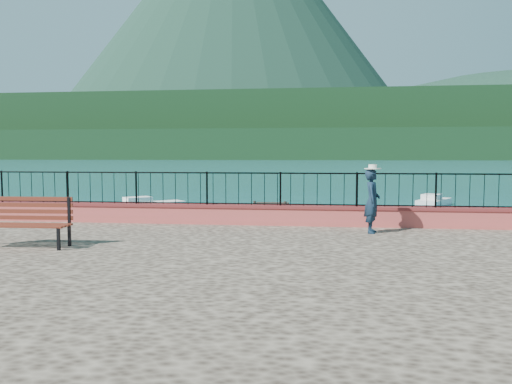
% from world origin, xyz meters
% --- Properties ---
extents(ground, '(2000.00, 2000.00, 0.00)m').
position_xyz_m(ground, '(0.00, 0.00, 0.00)').
color(ground, '#19596B').
rests_on(ground, ground).
extents(parapet, '(28.00, 0.46, 0.58)m').
position_xyz_m(parapet, '(0.00, 3.70, 1.49)').
color(parapet, '#BF4546').
rests_on(parapet, promenade).
extents(railing, '(27.00, 0.05, 0.95)m').
position_xyz_m(railing, '(0.00, 3.70, 2.25)').
color(railing, black).
rests_on(railing, parapet).
extents(dock, '(2.00, 16.00, 0.30)m').
position_xyz_m(dock, '(-2.00, 12.00, 0.15)').
color(dock, '#2D231C').
rests_on(dock, ground).
extents(far_forest, '(900.00, 60.00, 18.00)m').
position_xyz_m(far_forest, '(0.00, 300.00, 9.00)').
color(far_forest, black).
rests_on(far_forest, ground).
extents(foothills, '(900.00, 120.00, 44.00)m').
position_xyz_m(foothills, '(0.00, 360.00, 22.00)').
color(foothills, black).
rests_on(foothills, ground).
extents(volcano, '(560.00, 560.00, 380.00)m').
position_xyz_m(volcano, '(-120.00, 700.00, 190.00)').
color(volcano, '#142D23').
rests_on(volcano, ground).
extents(park_bench, '(2.03, 0.73, 1.12)m').
position_xyz_m(park_bench, '(-5.71, -0.52, 1.53)').
color(park_bench, black).
rests_on(park_bench, promenade).
extents(person, '(0.50, 0.67, 1.69)m').
position_xyz_m(person, '(2.22, 2.53, 2.05)').
color(person, '#112233').
rests_on(person, promenade).
extents(hat, '(0.44, 0.44, 0.12)m').
position_xyz_m(hat, '(2.22, 2.53, 2.95)').
color(hat, silver).
rests_on(hat, person).
extents(boat_0, '(3.75, 2.45, 0.80)m').
position_xyz_m(boat_0, '(-7.68, 6.53, 0.40)').
color(boat_0, white).
rests_on(boat_0, ground).
extents(boat_1, '(4.11, 1.33, 0.80)m').
position_xyz_m(boat_1, '(3.36, 11.81, 0.40)').
color(boat_1, silver).
rests_on(boat_1, ground).
extents(boat_3, '(4.09, 3.84, 0.80)m').
position_xyz_m(boat_3, '(-9.27, 17.72, 0.40)').
color(boat_3, white).
rests_on(boat_3, ground).
extents(boat_5, '(2.80, 3.59, 0.80)m').
position_xyz_m(boat_5, '(8.15, 22.03, 0.40)').
color(boat_5, silver).
rests_on(boat_5, ground).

